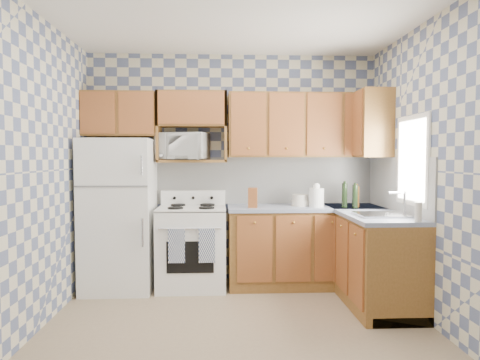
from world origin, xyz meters
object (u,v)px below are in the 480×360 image
object	(u,v)px
microwave	(183,147)
electric_kettle	(316,198)
refrigerator	(119,215)
stove_body	(192,248)

from	to	relation	value
microwave	electric_kettle	distance (m)	1.63
refrigerator	electric_kettle	size ratio (longest dim) A/B	7.93
refrigerator	stove_body	xyz separation A→B (m)	(0.80, 0.03, -0.39)
refrigerator	microwave	xyz separation A→B (m)	(0.70, 0.16, 0.76)
microwave	electric_kettle	world-z (taller)	microwave
microwave	electric_kettle	size ratio (longest dim) A/B	2.63
stove_body	electric_kettle	xyz separation A→B (m)	(1.41, -0.07, 0.58)
electric_kettle	microwave	bearing A→B (deg)	172.07
stove_body	electric_kettle	bearing A→B (deg)	-2.90
stove_body	microwave	xyz separation A→B (m)	(-0.11, 0.14, 1.15)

